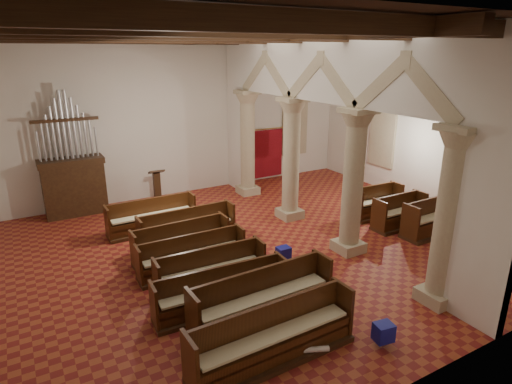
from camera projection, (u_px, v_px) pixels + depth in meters
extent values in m
plane|color=#943B20|center=(267.00, 245.00, 12.67)|extent=(14.00, 14.00, 0.00)
plane|color=black|center=(269.00, 28.00, 10.78)|extent=(14.00, 14.00, 0.00)
cube|color=white|center=(189.00, 117.00, 16.67)|extent=(14.00, 0.02, 6.00)
cube|color=white|center=(464.00, 214.00, 6.77)|extent=(14.00, 0.02, 6.00)
cube|color=white|center=(438.00, 125.00, 15.01)|extent=(0.02, 12.00, 6.00)
cube|color=tan|center=(437.00, 296.00, 9.75)|extent=(0.75, 0.75, 0.30)
cylinder|color=tan|center=(448.00, 223.00, 9.19)|extent=(0.56, 0.56, 3.30)
cube|color=tan|center=(348.00, 246.00, 12.23)|extent=(0.75, 0.75, 0.30)
cylinder|color=tan|center=(353.00, 186.00, 11.66)|extent=(0.56, 0.56, 3.30)
cube|color=tan|center=(290.00, 213.00, 14.70)|extent=(0.75, 0.75, 0.30)
cylinder|color=tan|center=(291.00, 162.00, 14.14)|extent=(0.56, 0.56, 3.30)
cube|color=tan|center=(248.00, 190.00, 17.18)|extent=(0.75, 0.75, 0.30)
cylinder|color=tan|center=(248.00, 146.00, 16.61)|extent=(0.56, 0.56, 3.30)
cube|color=white|center=(324.00, 67.00, 11.93)|extent=(0.25, 11.90, 1.93)
cube|color=#327152|center=(473.00, 155.00, 14.02)|extent=(0.03, 1.00, 2.20)
cube|color=#327152|center=(383.00, 135.00, 17.32)|extent=(0.03, 1.00, 2.20)
cube|color=#327152|center=(294.00, 127.00, 19.26)|extent=(1.00, 0.03, 2.20)
cube|color=#3E2813|center=(75.00, 189.00, 14.81)|extent=(2.00, 0.80, 1.80)
cube|color=#3E2813|center=(71.00, 161.00, 14.49)|extent=(2.10, 0.85, 0.20)
cube|color=#321A0F|center=(158.00, 201.00, 16.13)|extent=(0.52, 0.52, 0.11)
cube|color=#321A0F|center=(157.00, 188.00, 15.96)|extent=(0.26, 0.26, 1.19)
cube|color=#321A0F|center=(157.00, 172.00, 15.69)|extent=(0.57, 0.47, 0.21)
cube|color=maroon|center=(266.00, 154.00, 18.83)|extent=(1.60, 0.06, 2.10)
cylinder|color=gold|center=(267.00, 129.00, 18.47)|extent=(1.80, 0.04, 0.04)
cone|color=#3E2813|center=(288.00, 184.00, 18.23)|extent=(0.36, 0.36, 0.12)
cylinder|color=gold|center=(288.00, 158.00, 17.87)|extent=(0.04, 0.04, 2.41)
cylinder|color=gold|center=(289.00, 132.00, 17.52)|extent=(0.06, 0.70, 0.03)
cube|color=navy|center=(289.00, 144.00, 17.66)|extent=(0.55, 0.04, 0.85)
cube|color=navy|center=(383.00, 332.00, 8.28)|extent=(0.41, 0.35, 0.36)
cube|color=#171590|center=(305.00, 288.00, 9.83)|extent=(0.38, 0.32, 0.36)
cube|color=#151794|center=(283.00, 253.00, 11.52)|extent=(0.36, 0.29, 0.35)
cylinder|color=white|center=(301.00, 350.00, 7.96)|extent=(1.02, 0.53, 0.11)
cylinder|color=white|center=(225.00, 338.00, 8.30)|extent=(0.89, 0.37, 0.09)
cube|color=#3E2813|center=(274.00, 358.00, 7.92)|extent=(3.34, 0.82, 0.11)
cube|color=#4C2E10|center=(276.00, 346.00, 7.78)|extent=(3.19, 0.50, 0.47)
cube|color=#4C2E10|center=(269.00, 327.00, 7.90)|extent=(3.18, 0.16, 1.00)
cube|color=#4C2E10|center=(189.00, 363.00, 7.00)|extent=(0.09, 0.63, 1.00)
cube|color=#4C2E10|center=(343.00, 307.00, 8.53)|extent=(0.09, 0.63, 1.00)
cube|color=#F4EAB4|center=(276.00, 334.00, 7.70)|extent=(3.06, 0.46, 0.05)
cube|color=#3E2813|center=(263.00, 319.00, 9.07)|extent=(3.23, 0.87, 0.11)
cube|color=#4F2211|center=(265.00, 308.00, 8.93)|extent=(3.07, 0.53, 0.49)
cube|color=#4F2211|center=(259.00, 291.00, 9.05)|extent=(3.06, 0.17, 1.04)
cube|color=#4F2211|center=(192.00, 317.00, 8.17)|extent=(0.10, 0.66, 1.04)
cube|color=#4F2211|center=(323.00, 276.00, 9.64)|extent=(0.10, 0.66, 1.04)
cube|color=#F4EAB4|center=(265.00, 296.00, 8.84)|extent=(2.95, 0.49, 0.05)
cube|color=#3E2813|center=(223.00, 308.00, 9.48)|extent=(3.08, 0.82, 0.09)
cube|color=#552012|center=(223.00, 299.00, 9.36)|extent=(2.91, 0.53, 0.42)
cube|color=#552012|center=(219.00, 285.00, 9.46)|extent=(2.90, 0.23, 0.89)
cube|color=#552012|center=(155.00, 307.00, 8.64)|extent=(0.10, 0.56, 0.89)
cube|color=#552012|center=(279.00, 271.00, 10.04)|extent=(0.10, 0.56, 0.89)
cube|color=#F4EAB4|center=(223.00, 289.00, 9.28)|extent=(2.79, 0.49, 0.05)
cube|color=#3E2813|center=(212.00, 288.00, 10.27)|extent=(2.69, 0.79, 0.10)
cube|color=#49300F|center=(212.00, 279.00, 10.15)|extent=(2.53, 0.49, 0.44)
cube|color=#49300F|center=(208.00, 265.00, 10.26)|extent=(2.52, 0.17, 0.93)
cube|color=#49300F|center=(158.00, 282.00, 9.52)|extent=(0.09, 0.59, 0.93)
cube|color=#49300F|center=(258.00, 256.00, 10.74)|extent=(0.09, 0.59, 0.93)
cube|color=#F4EAB4|center=(212.00, 269.00, 10.07)|extent=(2.43, 0.45, 0.05)
cube|color=#3E2813|center=(193.00, 270.00, 11.12)|extent=(2.83, 0.70, 0.09)
cube|color=#472C0F|center=(193.00, 262.00, 11.00)|extent=(2.67, 0.41, 0.42)
cube|color=#472C0F|center=(190.00, 250.00, 11.10)|extent=(2.67, 0.11, 0.89)
cube|color=#472C0F|center=(139.00, 265.00, 10.33)|extent=(0.07, 0.56, 0.89)
cube|color=#472C0F|center=(239.00, 241.00, 11.62)|extent=(0.07, 0.56, 0.89)
cube|color=#F4EAB4|center=(193.00, 253.00, 10.93)|extent=(2.56, 0.38, 0.05)
cube|color=#3E2813|center=(183.00, 257.00, 11.78)|extent=(2.66, 0.74, 0.10)
cube|color=#4F2C10|center=(183.00, 249.00, 11.65)|extent=(2.51, 0.44, 0.45)
cube|color=#4F2C10|center=(179.00, 238.00, 11.76)|extent=(2.50, 0.11, 0.95)
cube|color=#4F2C10|center=(134.00, 250.00, 11.03)|extent=(0.08, 0.60, 0.95)
cube|color=#4F2C10|center=(224.00, 230.00, 12.24)|extent=(0.08, 0.60, 0.95)
cube|color=#F4EAB4|center=(182.00, 241.00, 11.58)|extent=(2.41, 0.40, 0.05)
cube|color=#3E2813|center=(189.00, 242.00, 12.71)|extent=(2.89, 0.75, 0.10)
cube|color=#48240F|center=(189.00, 234.00, 12.58)|extent=(2.73, 0.45, 0.46)
cube|color=#48240F|center=(185.00, 224.00, 12.69)|extent=(2.73, 0.11, 0.96)
cube|color=#48240F|center=(140.00, 235.00, 11.90)|extent=(0.08, 0.61, 0.96)
cube|color=#48240F|center=(230.00, 217.00, 13.22)|extent=(0.08, 0.61, 0.96)
cube|color=#F4EAB4|center=(188.00, 226.00, 12.50)|extent=(2.62, 0.40, 0.05)
cube|color=#3E2813|center=(153.00, 230.00, 13.60)|extent=(2.78, 0.74, 0.10)
cube|color=#471F0F|center=(153.00, 222.00, 13.47)|extent=(2.63, 0.44, 0.45)
cube|color=#471F0F|center=(150.00, 212.00, 13.58)|extent=(2.62, 0.11, 0.95)
cube|color=#471F0F|center=(107.00, 222.00, 12.82)|extent=(0.08, 0.60, 0.95)
cube|color=#471F0F|center=(192.00, 207.00, 14.08)|extent=(0.08, 0.60, 0.95)
cube|color=#F4EAB4|center=(152.00, 215.00, 13.39)|extent=(2.52, 0.40, 0.05)
cube|color=#3E2813|center=(430.00, 233.00, 13.34)|extent=(2.01, 0.80, 0.11)
cube|color=#542412|center=(432.00, 225.00, 13.20)|extent=(1.86, 0.47, 0.49)
cube|color=#542412|center=(427.00, 214.00, 13.32)|extent=(1.85, 0.12, 1.03)
cube|color=#542412|center=(410.00, 222.00, 12.72)|extent=(0.09, 0.65, 1.03)
cube|color=#542412|center=(452.00, 210.00, 13.63)|extent=(0.09, 0.65, 1.03)
cube|color=#F4EAB4|center=(433.00, 217.00, 13.11)|extent=(1.78, 0.43, 0.05)
cube|color=#3E2813|center=(398.00, 226.00, 13.91)|extent=(1.89, 0.72, 0.10)
cube|color=#48210F|center=(400.00, 218.00, 13.78)|extent=(1.74, 0.41, 0.46)
cube|color=#48210F|center=(396.00, 208.00, 13.89)|extent=(1.74, 0.08, 0.98)
cube|color=#48210F|center=(379.00, 215.00, 13.33)|extent=(0.07, 0.62, 0.98)
cube|color=#48210F|center=(419.00, 205.00, 14.18)|extent=(0.07, 0.62, 0.98)
cube|color=#F4EAB4|center=(401.00, 211.00, 13.70)|extent=(1.67, 0.37, 0.05)
cube|color=#3E2813|center=(376.00, 215.00, 14.81)|extent=(1.89, 0.79, 0.10)
cube|color=#492D0F|center=(377.00, 208.00, 14.67)|extent=(1.73, 0.48, 0.47)
cube|color=#492D0F|center=(373.00, 199.00, 14.79)|extent=(1.72, 0.13, 0.99)
cube|color=#492D0F|center=(357.00, 204.00, 14.23)|extent=(0.09, 0.63, 0.99)
cube|color=#492D0F|center=(395.00, 196.00, 15.07)|extent=(0.09, 0.63, 0.99)
cube|color=#F4EAB4|center=(378.00, 201.00, 14.59)|extent=(1.66, 0.43, 0.05)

